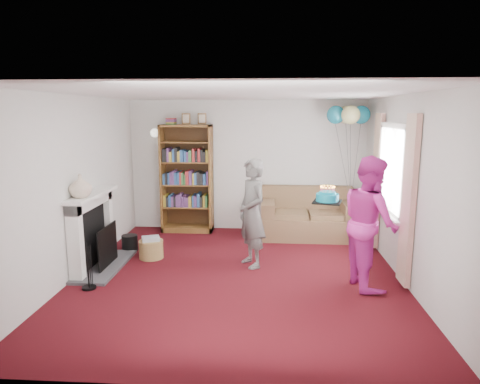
# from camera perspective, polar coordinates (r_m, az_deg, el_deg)

# --- Properties ---
(ground) EXTENTS (5.00, 5.00, 0.00)m
(ground) POSITION_cam_1_polar(r_m,az_deg,el_deg) (6.12, -0.31, -11.09)
(ground) COLOR #34070C
(ground) RESTS_ON ground
(wall_back) EXTENTS (4.50, 0.02, 2.50)m
(wall_back) POSITION_cam_1_polar(r_m,az_deg,el_deg) (8.26, 0.94, 3.53)
(wall_back) COLOR silver
(wall_back) RESTS_ON ground
(wall_left) EXTENTS (0.02, 5.00, 2.50)m
(wall_left) POSITION_cam_1_polar(r_m,az_deg,el_deg) (6.36, -21.10, 0.71)
(wall_left) COLOR silver
(wall_left) RESTS_ON ground
(wall_right) EXTENTS (0.02, 5.00, 2.50)m
(wall_right) POSITION_cam_1_polar(r_m,az_deg,el_deg) (6.06, 21.53, 0.22)
(wall_right) COLOR silver
(wall_right) RESTS_ON ground
(ceiling) EXTENTS (4.50, 5.00, 0.01)m
(ceiling) POSITION_cam_1_polar(r_m,az_deg,el_deg) (5.70, -0.34, 13.03)
(ceiling) COLOR white
(ceiling) RESTS_ON wall_back
(fireplace) EXTENTS (0.55, 1.80, 1.12)m
(fireplace) POSITION_cam_1_polar(r_m,az_deg,el_deg) (6.62, -18.62, -5.33)
(fireplace) COLOR #3F3F42
(fireplace) RESTS_ON ground
(window_bay) EXTENTS (0.14, 2.02, 2.20)m
(window_bay) POSITION_cam_1_polar(r_m,az_deg,el_deg) (6.61, 19.50, 0.76)
(window_bay) COLOR white
(window_bay) RESTS_ON ground
(wall_sconce) EXTENTS (0.16, 0.23, 0.16)m
(wall_sconce) POSITION_cam_1_polar(r_m,az_deg,el_deg) (8.34, -11.32, 7.75)
(wall_sconce) COLOR gold
(wall_sconce) RESTS_ON ground
(bookcase) EXTENTS (0.97, 0.42, 2.25)m
(bookcase) POSITION_cam_1_polar(r_m,az_deg,el_deg) (8.23, -7.05, 1.63)
(bookcase) COLOR #472B14
(bookcase) RESTS_ON ground
(sofa) EXTENTS (1.69, 0.90, 0.90)m
(sofa) POSITION_cam_1_polar(r_m,az_deg,el_deg) (8.02, 8.97, -3.46)
(sofa) COLOR brown
(sofa) RESTS_ON ground
(wicker_basket) EXTENTS (0.38, 0.38, 0.34)m
(wicker_basket) POSITION_cam_1_polar(r_m,az_deg,el_deg) (6.92, -11.77, -7.38)
(wicker_basket) COLOR olive
(wicker_basket) RESTS_ON ground
(person_striped) EXTENTS (0.62, 0.70, 1.61)m
(person_striped) POSITION_cam_1_polar(r_m,az_deg,el_deg) (6.28, 1.61, -2.83)
(person_striped) COLOR black
(person_striped) RESTS_ON ground
(person_magenta) EXTENTS (0.80, 0.95, 1.72)m
(person_magenta) POSITION_cam_1_polar(r_m,az_deg,el_deg) (5.80, 16.93, -3.84)
(person_magenta) COLOR #C2268D
(person_magenta) RESTS_ON ground
(birthday_cake) EXTENTS (0.36, 0.36, 0.22)m
(birthday_cake) POSITION_cam_1_polar(r_m,az_deg,el_deg) (5.85, 11.55, -0.73)
(birthday_cake) COLOR black
(birthday_cake) RESTS_ON ground
(balloons) EXTENTS (0.76, 0.76, 1.72)m
(balloons) POSITION_cam_1_polar(r_m,az_deg,el_deg) (7.89, 14.26, 9.95)
(balloons) COLOR #3F3F3F
(balloons) RESTS_ON ground
(mantel_vase) EXTENTS (0.40, 0.40, 0.32)m
(mantel_vase) POSITION_cam_1_polar(r_m,az_deg,el_deg) (6.16, -20.52, 0.77)
(mantel_vase) COLOR beige
(mantel_vase) RESTS_ON fireplace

